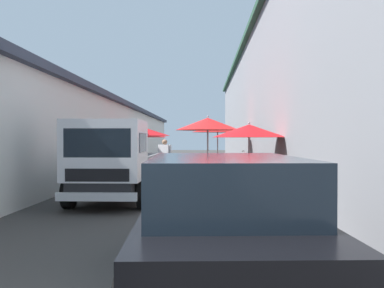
{
  "coord_description": "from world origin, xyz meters",
  "views": [
    {
      "loc": [
        -2.04,
        -1.01,
        1.64
      ],
      "look_at": [
        9.51,
        -0.66,
        1.5
      ],
      "focal_mm": 37.67,
      "sensor_mm": 36.0,
      "label": 1
    }
  ],
  "objects_px": {
    "fruit_stall_far_left": "(146,137)",
    "parked_scooter": "(242,167)",
    "delivery_truck": "(113,163)",
    "vendor_by_crates": "(165,156)",
    "fruit_stall_far_right": "(250,142)",
    "fruit_stall_mid_lane": "(146,140)",
    "plastic_stool": "(246,193)",
    "fruit_stall_near_left": "(217,134)",
    "hatchback_car": "(223,222)",
    "fruit_stall_near_right": "(207,132)"
  },
  "relations": [
    {
      "from": "delivery_truck",
      "to": "vendor_by_crates",
      "type": "distance_m",
      "value": 6.57
    },
    {
      "from": "vendor_by_crates",
      "to": "plastic_stool",
      "type": "xyz_separation_m",
      "value": [
        -6.73,
        -2.65,
        -0.61
      ]
    },
    {
      "from": "fruit_stall_far_left",
      "to": "delivery_truck",
      "type": "distance_m",
      "value": 11.86
    },
    {
      "from": "delivery_truck",
      "to": "parked_scooter",
      "type": "height_order",
      "value": "delivery_truck"
    },
    {
      "from": "fruit_stall_far_left",
      "to": "delivery_truck",
      "type": "xyz_separation_m",
      "value": [
        -11.81,
        -0.85,
        -0.71
      ]
    },
    {
      "from": "parked_scooter",
      "to": "plastic_stool",
      "type": "relative_size",
      "value": 3.84
    },
    {
      "from": "fruit_stall_mid_lane",
      "to": "parked_scooter",
      "type": "xyz_separation_m",
      "value": [
        -0.97,
        -4.25,
        -1.15
      ]
    },
    {
      "from": "hatchback_car",
      "to": "fruit_stall_near_right",
      "type": "bearing_deg",
      "value": 0.53
    },
    {
      "from": "fruit_stall_mid_lane",
      "to": "delivery_truck",
      "type": "height_order",
      "value": "fruit_stall_mid_lane"
    },
    {
      "from": "parked_scooter",
      "to": "hatchback_car",
      "type": "bearing_deg",
      "value": 173.74
    },
    {
      "from": "fruit_stall_near_right",
      "to": "fruit_stall_far_right",
      "type": "distance_m",
      "value": 2.63
    },
    {
      "from": "fruit_stall_far_left",
      "to": "vendor_by_crates",
      "type": "relative_size",
      "value": 1.42
    },
    {
      "from": "fruit_stall_far_right",
      "to": "parked_scooter",
      "type": "height_order",
      "value": "fruit_stall_far_right"
    },
    {
      "from": "fruit_stall_mid_lane",
      "to": "delivery_truck",
      "type": "relative_size",
      "value": 0.45
    },
    {
      "from": "fruit_stall_far_left",
      "to": "parked_scooter",
      "type": "height_order",
      "value": "fruit_stall_far_left"
    },
    {
      "from": "vendor_by_crates",
      "to": "plastic_stool",
      "type": "height_order",
      "value": "vendor_by_crates"
    },
    {
      "from": "delivery_truck",
      "to": "plastic_stool",
      "type": "distance_m",
      "value": 3.4
    },
    {
      "from": "fruit_stall_near_left",
      "to": "plastic_stool",
      "type": "height_order",
      "value": "fruit_stall_near_left"
    },
    {
      "from": "fruit_stall_far_left",
      "to": "fruit_stall_near_right",
      "type": "distance_m",
      "value": 8.44
    },
    {
      "from": "fruit_stall_far_right",
      "to": "fruit_stall_mid_lane",
      "type": "bearing_deg",
      "value": 31.74
    },
    {
      "from": "fruit_stall_near_right",
      "to": "plastic_stool",
      "type": "distance_m",
      "value": 4.59
    },
    {
      "from": "fruit_stall_far_left",
      "to": "fruit_stall_far_right",
      "type": "bearing_deg",
      "value": -156.07
    },
    {
      "from": "fruit_stall_near_left",
      "to": "fruit_stall_near_right",
      "type": "xyz_separation_m",
      "value": [
        -5.25,
        0.5,
        -0.0
      ]
    },
    {
      "from": "hatchback_car",
      "to": "delivery_truck",
      "type": "distance_m",
      "value": 6.21
    },
    {
      "from": "fruit_stall_far_left",
      "to": "fruit_stall_near_left",
      "type": "height_order",
      "value": "fruit_stall_near_left"
    },
    {
      "from": "fruit_stall_mid_lane",
      "to": "hatchback_car",
      "type": "xyz_separation_m",
      "value": [
        -13.8,
        -2.85,
        -0.86
      ]
    },
    {
      "from": "plastic_stool",
      "to": "delivery_truck",
      "type": "bearing_deg",
      "value": 86.55
    },
    {
      "from": "fruit_stall_far_left",
      "to": "parked_scooter",
      "type": "relative_size",
      "value": 1.39
    },
    {
      "from": "fruit_stall_far_right",
      "to": "fruit_stall_mid_lane",
      "type": "distance_m",
      "value": 7.54
    },
    {
      "from": "fruit_stall_mid_lane",
      "to": "plastic_stool",
      "type": "xyz_separation_m",
      "value": [
        -8.33,
        -3.66,
        -1.27
      ]
    },
    {
      "from": "plastic_stool",
      "to": "vendor_by_crates",
      "type": "bearing_deg",
      "value": 21.49
    },
    {
      "from": "delivery_truck",
      "to": "vendor_by_crates",
      "type": "relative_size",
      "value": 3.02
    },
    {
      "from": "fruit_stall_near_left",
      "to": "fruit_stall_near_right",
      "type": "distance_m",
      "value": 5.27
    },
    {
      "from": "delivery_truck",
      "to": "vendor_by_crates",
      "type": "xyz_separation_m",
      "value": [
        6.53,
        -0.67,
        -0.1
      ]
    },
    {
      "from": "fruit_stall_far_left",
      "to": "plastic_stool",
      "type": "height_order",
      "value": "fruit_stall_far_left"
    },
    {
      "from": "fruit_stall_near_right",
      "to": "plastic_stool",
      "type": "relative_size",
      "value": 5.66
    },
    {
      "from": "fruit_stall_far_right",
      "to": "delivery_truck",
      "type": "height_order",
      "value": "fruit_stall_far_right"
    },
    {
      "from": "hatchback_car",
      "to": "delivery_truck",
      "type": "bearing_deg",
      "value": 23.89
    },
    {
      "from": "vendor_by_crates",
      "to": "fruit_stall_far_right",
      "type": "bearing_deg",
      "value": -148.44
    },
    {
      "from": "fruit_stall_near_right",
      "to": "fruit_stall_mid_lane",
      "type": "xyz_separation_m",
      "value": [
        4.1,
        2.76,
        -0.28
      ]
    },
    {
      "from": "fruit_stall_far_left",
      "to": "fruit_stall_far_right",
      "type": "relative_size",
      "value": 1.08
    },
    {
      "from": "fruit_stall_mid_lane",
      "to": "hatchback_car",
      "type": "distance_m",
      "value": 14.11
    },
    {
      "from": "fruit_stall_far_right",
      "to": "parked_scooter",
      "type": "relative_size",
      "value": 1.29
    },
    {
      "from": "hatchback_car",
      "to": "plastic_stool",
      "type": "height_order",
      "value": "hatchback_car"
    },
    {
      "from": "hatchback_car",
      "to": "delivery_truck",
      "type": "height_order",
      "value": "delivery_truck"
    },
    {
      "from": "hatchback_car",
      "to": "vendor_by_crates",
      "type": "height_order",
      "value": "vendor_by_crates"
    },
    {
      "from": "fruit_stall_far_left",
      "to": "plastic_stool",
      "type": "xyz_separation_m",
      "value": [
        -12.01,
        -4.17,
        -1.42
      ]
    },
    {
      "from": "fruit_stall_far_right",
      "to": "delivery_truck",
      "type": "bearing_deg",
      "value": 115.34
    },
    {
      "from": "delivery_truck",
      "to": "vendor_by_crates",
      "type": "bearing_deg",
      "value": -5.88
    },
    {
      "from": "fruit_stall_mid_lane",
      "to": "delivery_truck",
      "type": "distance_m",
      "value": 8.15
    }
  ]
}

